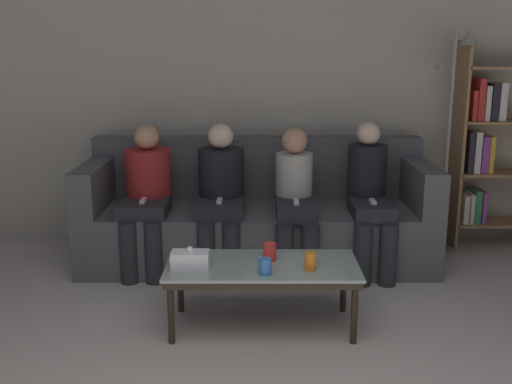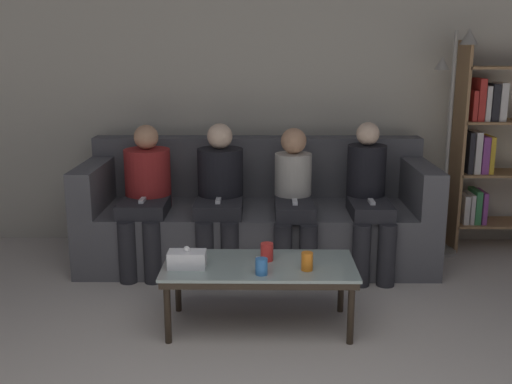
# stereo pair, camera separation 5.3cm
# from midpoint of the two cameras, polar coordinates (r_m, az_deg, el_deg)

# --- Properties ---
(wall_back) EXTENTS (12.00, 0.06, 2.60)m
(wall_back) POSITION_cam_midpoint_polar(r_m,az_deg,el_deg) (5.14, 0.44, 9.57)
(wall_back) COLOR #B7B2A3
(wall_back) RESTS_ON ground_plane
(couch) EXTENTS (2.69, 0.93, 0.94)m
(couch) POSITION_cam_midpoint_polar(r_m,az_deg,el_deg) (4.78, 0.40, -2.46)
(couch) COLOR #515156
(couch) RESTS_ON ground_plane
(coffee_table) EXTENTS (1.15, 0.53, 0.40)m
(coffee_table) POSITION_cam_midpoint_polar(r_m,az_deg,el_deg) (3.61, 0.74, -7.47)
(coffee_table) COLOR #8C9E99
(coffee_table) RESTS_ON ground_plane
(cup_near_left) EXTENTS (0.07, 0.07, 0.11)m
(cup_near_left) POSITION_cam_midpoint_polar(r_m,az_deg,el_deg) (3.49, 5.33, -6.59)
(cup_near_left) COLOR orange
(cup_near_left) RESTS_ON coffee_table
(cup_near_right) EXTENTS (0.08, 0.08, 0.11)m
(cup_near_right) POSITION_cam_midpoint_polar(r_m,az_deg,el_deg) (3.63, 1.47, -5.72)
(cup_near_right) COLOR red
(cup_near_right) RESTS_ON coffee_table
(cup_far_center) EXTENTS (0.07, 0.07, 0.10)m
(cup_far_center) POSITION_cam_midpoint_polar(r_m,az_deg,el_deg) (3.42, 0.98, -7.11)
(cup_far_center) COLOR #3372BF
(cup_far_center) RESTS_ON coffee_table
(tissue_box) EXTENTS (0.22, 0.12, 0.13)m
(tissue_box) POSITION_cam_midpoint_polar(r_m,az_deg,el_deg) (3.54, -6.16, -6.39)
(tissue_box) COLOR white
(tissue_box) RESTS_ON coffee_table
(game_remote) EXTENTS (0.04, 0.15, 0.02)m
(game_remote) POSITION_cam_midpoint_polar(r_m,az_deg,el_deg) (3.59, 0.74, -6.71)
(game_remote) COLOR white
(game_remote) RESTS_ON coffee_table
(bookshelf) EXTENTS (0.92, 0.32, 1.72)m
(bookshelf) POSITION_cam_midpoint_polar(r_m,az_deg,el_deg) (5.33, 22.28, 4.03)
(bookshelf) COLOR #9E754C
(bookshelf) RESTS_ON ground_plane
(standing_lamp) EXTENTS (0.31, 0.26, 1.80)m
(standing_lamp) POSITION_cam_midpoint_polar(r_m,az_deg,el_deg) (5.02, 18.43, 6.58)
(standing_lamp) COLOR gray
(standing_lamp) RESTS_ON ground_plane
(seated_person_left_end) EXTENTS (0.35, 0.65, 1.10)m
(seated_person_left_end) POSITION_cam_midpoint_polar(r_m,az_deg,el_deg) (4.58, -10.12, 0.01)
(seated_person_left_end) COLOR #28282D
(seated_person_left_end) RESTS_ON ground_plane
(seated_person_mid_left) EXTENTS (0.35, 0.65, 1.11)m
(seated_person_mid_left) POSITION_cam_midpoint_polar(r_m,az_deg,el_deg) (4.51, -3.15, 0.05)
(seated_person_mid_left) COLOR #28282D
(seated_person_mid_left) RESTS_ON ground_plane
(seated_person_mid_right) EXTENTS (0.31, 0.67, 1.07)m
(seated_person_mid_right) POSITION_cam_midpoint_polar(r_m,az_deg,el_deg) (4.47, 3.97, -0.52)
(seated_person_mid_right) COLOR #28282D
(seated_person_mid_right) RESTS_ON ground_plane
(seated_person_right_end) EXTENTS (0.31, 0.66, 1.12)m
(seated_person_right_end) POSITION_cam_midpoint_polar(r_m,az_deg,el_deg) (4.55, 10.99, -0.23)
(seated_person_right_end) COLOR #28282D
(seated_person_right_end) RESTS_ON ground_plane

